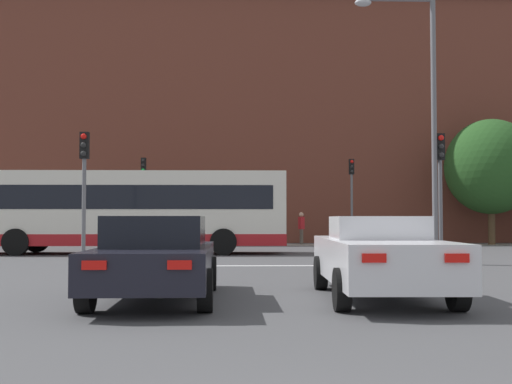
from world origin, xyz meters
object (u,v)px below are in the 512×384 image
bus_crossing_lead (126,210)px  traffic_light_near_right (440,176)px  car_saloon_left (157,257)px  car_roadster_right (380,257)px  pedestrian_walking_east (301,226)px  traffic_light_far_right (352,187)px  street_lamp_junction (421,100)px  traffic_light_near_left (84,175)px  pedestrian_waiting (107,225)px  traffic_light_far_left (143,187)px

bus_crossing_lead → traffic_light_near_right: (10.48, -6.06, 0.96)m
car_saloon_left → car_roadster_right: bearing=0.5°
pedestrian_walking_east → traffic_light_far_right: bearing=50.7°
traffic_light_near_right → street_lamp_junction: (-0.60, -0.10, 2.28)m
traffic_light_near_left → pedestrian_waiting: traffic_light_near_left is taller
traffic_light_near_left → pedestrian_walking_east: (7.95, 14.95, -1.66)m
street_lamp_junction → car_saloon_left: bearing=-129.6°
bus_crossing_lead → traffic_light_far_left: size_ratio=2.73×
street_lamp_junction → traffic_light_near_right: bearing=9.4°
car_roadster_right → bus_crossing_lead: (-6.80, 14.33, 0.99)m
traffic_light_far_right → pedestrian_walking_east: bearing=156.8°
traffic_light_far_left → street_lamp_junction: (10.44, -14.27, 1.91)m
car_roadster_right → car_saloon_left: bearing=-177.2°
traffic_light_near_left → traffic_light_far_left: bearing=91.4°
bus_crossing_lead → traffic_light_far_right: 13.00m
car_saloon_left → traffic_light_near_right: 11.36m
street_lamp_junction → pedestrian_waiting: size_ratio=4.66×
car_roadster_right → traffic_light_far_right: size_ratio=1.08×
traffic_light_near_left → bus_crossing_lead: bearing=88.0°
traffic_light_near_right → pedestrian_walking_east: size_ratio=2.30×
traffic_light_near_right → pedestrian_walking_east: bearing=100.3°
pedestrian_waiting → traffic_light_near_right: bearing=147.9°
traffic_light_far_left → street_lamp_junction: street_lamp_junction is taller
bus_crossing_lead → traffic_light_near_right: 12.15m
car_roadster_right → traffic_light_near_right: size_ratio=1.23×
traffic_light_far_left → traffic_light_far_right: (10.81, -0.23, -0.04)m
car_saloon_left → traffic_light_near_left: size_ratio=1.19×
traffic_light_far_right → pedestrian_walking_east: size_ratio=2.61×
street_lamp_junction → pedestrian_walking_east: street_lamp_junction is taller
car_roadster_right → street_lamp_junction: (3.09, 8.17, 4.23)m
traffic_light_far_left → pedestrian_waiting: traffic_light_far_left is taller
bus_crossing_lead → pedestrian_walking_east: bearing=-40.8°
bus_crossing_lead → traffic_light_far_right: traffic_light_far_right is taller
street_lamp_junction → pedestrian_waiting: (-12.19, 13.79, -3.91)m
bus_crossing_lead → traffic_light_near_left: bearing=178.0°
traffic_light_far_right → bus_crossing_lead: bearing=-142.5°
street_lamp_junction → pedestrian_waiting: bearing=131.5°
traffic_light_far_left → bus_crossing_lead: bearing=-86.1°
traffic_light_near_right → car_saloon_left: bearing=-131.6°
traffic_light_far_left → pedestrian_walking_east: (8.29, 0.85, -2.02)m
traffic_light_far_left → traffic_light_near_left: size_ratio=1.15×
car_roadster_right → pedestrian_waiting: 23.77m
car_roadster_right → traffic_light_far_left: size_ratio=1.07×
bus_crossing_lead → traffic_light_near_right: traffic_light_near_right is taller
traffic_light_far_left → traffic_light_near_left: bearing=-88.6°
traffic_light_near_left → pedestrian_waiting: bearing=98.7°
traffic_light_near_left → street_lamp_junction: bearing=-1.0°
traffic_light_near_left → street_lamp_junction: 10.35m
pedestrian_walking_east → traffic_light_near_right: bearing=-5.7°
car_roadster_right → street_lamp_junction: size_ratio=0.60×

